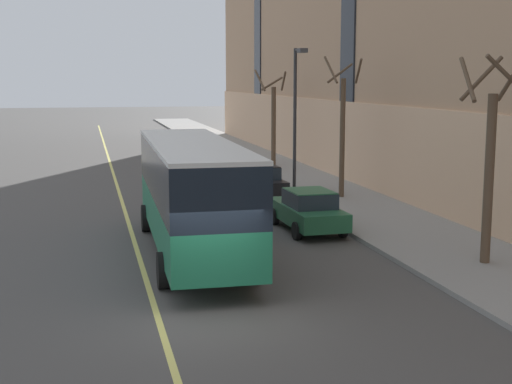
{
  "coord_description": "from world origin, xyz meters",
  "views": [
    {
      "loc": [
        -2.86,
        -16.02,
        5.61
      ],
      "look_at": [
        2.71,
        7.27,
        1.8
      ],
      "focal_mm": 50.0,
      "sensor_mm": 36.0,
      "label": 1
    }
  ],
  "objects_px": {
    "parked_car_green_0": "(308,210)",
    "parked_car_black_1": "(260,181)",
    "street_lamp": "(296,105)",
    "city_bus": "(192,190)",
    "street_tree_far_downtown": "(273,118)",
    "street_tree_far_uptown": "(342,128)",
    "street_tree_mid_block": "(490,157)"
  },
  "relations": [
    {
      "from": "street_tree_far_downtown",
      "to": "parked_car_black_1",
      "type": "bearing_deg",
      "value": -107.92
    },
    {
      "from": "city_bus",
      "to": "parked_car_green_0",
      "type": "height_order",
      "value": "city_bus"
    },
    {
      "from": "street_tree_far_uptown",
      "to": "street_tree_far_downtown",
      "type": "distance_m",
      "value": 12.46
    },
    {
      "from": "street_tree_far_downtown",
      "to": "city_bus",
      "type": "bearing_deg",
      "value": -111.21
    },
    {
      "from": "city_bus",
      "to": "parked_car_green_0",
      "type": "bearing_deg",
      "value": 29.84
    },
    {
      "from": "street_tree_far_downtown",
      "to": "street_tree_far_uptown",
      "type": "bearing_deg",
      "value": -89.85
    },
    {
      "from": "street_tree_far_uptown",
      "to": "street_lamp",
      "type": "bearing_deg",
      "value": 142.93
    },
    {
      "from": "street_lamp",
      "to": "street_tree_far_downtown",
      "type": "bearing_deg",
      "value": 80.83
    },
    {
      "from": "city_bus",
      "to": "street_tree_mid_block",
      "type": "height_order",
      "value": "street_tree_mid_block"
    },
    {
      "from": "street_lamp",
      "to": "city_bus",
      "type": "bearing_deg",
      "value": -122.25
    },
    {
      "from": "city_bus",
      "to": "street_tree_far_uptown",
      "type": "height_order",
      "value": "street_tree_far_uptown"
    },
    {
      "from": "street_tree_far_uptown",
      "to": "street_tree_far_downtown",
      "type": "height_order",
      "value": "street_tree_far_uptown"
    },
    {
      "from": "city_bus",
      "to": "parked_car_green_0",
      "type": "xyz_separation_m",
      "value": [
        4.73,
        2.71,
        -1.34
      ]
    },
    {
      "from": "parked_car_black_1",
      "to": "street_lamp",
      "type": "height_order",
      "value": "street_lamp"
    },
    {
      "from": "street_tree_mid_block",
      "to": "street_tree_far_downtown",
      "type": "height_order",
      "value": "street_tree_mid_block"
    },
    {
      "from": "street_tree_far_downtown",
      "to": "street_lamp",
      "type": "distance_m",
      "value": 11.29
    },
    {
      "from": "parked_car_green_0",
      "to": "parked_car_black_1",
      "type": "xyz_separation_m",
      "value": [
        0.05,
        7.77,
        -0.0
      ]
    },
    {
      "from": "city_bus",
      "to": "parked_car_black_1",
      "type": "xyz_separation_m",
      "value": [
        4.78,
        10.49,
        -1.34
      ]
    },
    {
      "from": "street_tree_mid_block",
      "to": "parked_car_black_1",
      "type": "bearing_deg",
      "value": 104.27
    },
    {
      "from": "parked_car_green_0",
      "to": "street_tree_far_uptown",
      "type": "distance_m",
      "value": 7.67
    },
    {
      "from": "city_bus",
      "to": "parked_car_green_0",
      "type": "relative_size",
      "value": 2.58
    },
    {
      "from": "street_tree_far_uptown",
      "to": "city_bus",
      "type": "bearing_deg",
      "value": -132.94
    },
    {
      "from": "parked_car_black_1",
      "to": "street_tree_far_downtown",
      "type": "relative_size",
      "value": 0.7
    },
    {
      "from": "street_tree_mid_block",
      "to": "street_lamp",
      "type": "height_order",
      "value": "street_lamp"
    },
    {
      "from": "parked_car_black_1",
      "to": "street_tree_far_downtown",
      "type": "xyz_separation_m",
      "value": [
        3.54,
        10.94,
        2.36
      ]
    },
    {
      "from": "parked_car_black_1",
      "to": "street_tree_mid_block",
      "type": "relative_size",
      "value": 0.69
    },
    {
      "from": "parked_car_green_0",
      "to": "street_tree_far_downtown",
      "type": "bearing_deg",
      "value": 79.15
    },
    {
      "from": "parked_car_green_0",
      "to": "street_tree_far_downtown",
      "type": "relative_size",
      "value": 0.74
    },
    {
      "from": "parked_car_green_0",
      "to": "parked_car_black_1",
      "type": "height_order",
      "value": "same"
    },
    {
      "from": "parked_car_green_0",
      "to": "parked_car_black_1",
      "type": "bearing_deg",
      "value": 89.65
    },
    {
      "from": "street_tree_mid_block",
      "to": "street_tree_far_uptown",
      "type": "relative_size",
      "value": 0.95
    },
    {
      "from": "city_bus",
      "to": "parked_car_black_1",
      "type": "distance_m",
      "value": 11.6
    }
  ]
}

